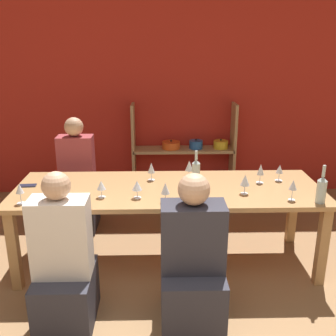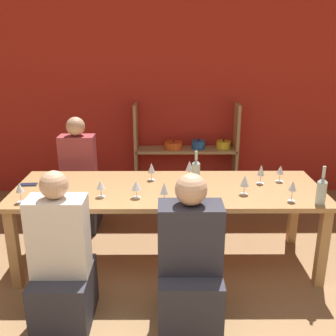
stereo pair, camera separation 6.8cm
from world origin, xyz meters
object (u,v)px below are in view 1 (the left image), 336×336
at_px(wine_glass_empty_a, 293,185).
at_px(person_near_a, 192,272).
at_px(wine_glass_empty_b, 137,186).
at_px(wine_glass_red_c, 245,181).
at_px(wine_glass_white_a, 280,170).
at_px(wine_glass_empty_c, 165,189).
at_px(wine_glass_white_b, 101,186).
at_px(dining_table, 168,196).
at_px(wine_glass_red_e, 189,166).
at_px(cell_phone, 28,186).
at_px(person_far_a, 79,188).
at_px(person_near_b, 64,270).
at_px(wine_bottle_green, 322,189).
at_px(wine_glass_red_d, 151,168).
at_px(wine_glass_red_a, 261,170).
at_px(wine_glass_red_b, 20,190).
at_px(shelf_unit, 185,166).
at_px(wine_bottle_dark, 196,171).

bearing_deg(wine_glass_empty_a, person_near_a, -148.42).
distance_m(wine_glass_empty_b, wine_glass_red_c, 0.91).
height_order(wine_glass_white_a, wine_glass_empty_c, wine_glass_empty_c).
height_order(wine_glass_empty_a, wine_glass_white_b, wine_glass_empty_a).
bearing_deg(dining_table, wine_glass_red_e, 47.70).
bearing_deg(wine_glass_empty_b, cell_phone, 163.40).
relative_size(wine_glass_white_b, wine_glass_red_e, 0.80).
distance_m(person_far_a, person_near_b, 1.55).
xyz_separation_m(wine_bottle_green, person_near_a, (-1.06, -0.47, -0.45)).
bearing_deg(wine_glass_red_d, person_near_b, -121.87).
distance_m(wine_glass_white_a, person_far_a, 2.11).
xyz_separation_m(wine_glass_white_a, wine_glass_empty_c, (-1.06, -0.48, 0.01)).
bearing_deg(wine_glass_red_d, person_far_a, 145.53).
bearing_deg(wine_glass_red_c, wine_glass_white_b, -177.65).
relative_size(dining_table, wine_glass_red_a, 15.23).
distance_m(dining_table, wine_glass_red_c, 0.69).
distance_m(wine_bottle_green, wine_glass_red_d, 1.47).
height_order(wine_glass_red_d, person_near_b, person_near_b).
bearing_deg(wine_glass_red_d, wine_glass_red_e, 3.45).
relative_size(wine_bottle_green, person_near_a, 0.27).
distance_m(wine_glass_red_b, wine_glass_white_b, 0.64).
height_order(wine_glass_white_a, person_near_a, person_near_a).
bearing_deg(wine_glass_white_b, person_near_a, -41.42).
relative_size(wine_glass_red_c, wine_glass_red_d, 1.00).
relative_size(wine_glass_empty_a, cell_phone, 1.12).
bearing_deg(shelf_unit, dining_table, -99.18).
height_order(shelf_unit, wine_glass_red_c, shelf_unit).
bearing_deg(person_far_a, cell_phone, 65.94).
xyz_separation_m(wine_glass_red_b, person_near_a, (1.33, -0.51, -0.45)).
relative_size(wine_glass_white_a, wine_glass_empty_a, 0.89).
relative_size(person_near_a, person_near_b, 0.99).
xyz_separation_m(shelf_unit, person_far_a, (-1.22, -0.91, 0.05)).
relative_size(wine_bottle_green, wine_glass_red_a, 1.77).
xyz_separation_m(shelf_unit, wine_bottle_dark, (-0.02, -1.58, 0.46)).
bearing_deg(person_near_a, wine_glass_red_b, 159.15).
relative_size(wine_bottle_dark, wine_glass_red_c, 1.87).
relative_size(wine_bottle_dark, wine_glass_white_b, 2.18).
bearing_deg(wine_glass_empty_c, shelf_unit, 81.39).
bearing_deg(person_far_a, wine_glass_empty_c, 130.72).
xyz_separation_m(wine_bottle_green, wine_glass_white_a, (-0.18, 0.52, -0.01)).
distance_m(wine_glass_empty_b, wine_glass_red_d, 0.44).
bearing_deg(wine_glass_empty_a, person_far_a, 151.65).
bearing_deg(wine_glass_empty_c, person_far_a, 130.72).
distance_m(wine_glass_white_a, cell_phone, 2.29).
height_order(dining_table, person_far_a, person_far_a).
height_order(dining_table, wine_glass_white_b, wine_glass_white_b).
bearing_deg(shelf_unit, wine_glass_red_a, -69.79).
height_order(wine_glass_empty_a, person_near_b, person_near_b).
bearing_deg(wine_bottle_green, wine_glass_red_b, 179.01).
height_order(wine_glass_red_a, wine_glass_red_e, wine_glass_red_e).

